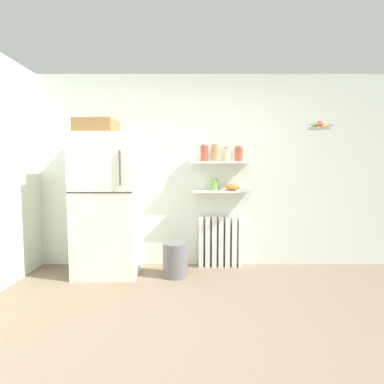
% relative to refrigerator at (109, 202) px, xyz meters
% --- Properties ---
extents(ground_plane, '(7.04, 7.04, 0.00)m').
position_rel_refrigerator_xyz_m(ground_plane, '(1.18, -1.18, -0.92)').
color(ground_plane, '#7A6651').
extents(back_wall, '(7.04, 0.10, 2.60)m').
position_rel_refrigerator_xyz_m(back_wall, '(1.18, 0.37, 0.38)').
color(back_wall, silver).
rests_on(back_wall, ground_plane).
extents(refrigerator, '(0.77, 0.68, 1.94)m').
position_rel_refrigerator_xyz_m(refrigerator, '(0.00, 0.00, 0.00)').
color(refrigerator, silver).
rests_on(refrigerator, ground_plane).
extents(radiator, '(0.60, 0.12, 0.69)m').
position_rel_refrigerator_xyz_m(radiator, '(1.46, 0.24, -0.58)').
color(radiator, white).
rests_on(radiator, ground_plane).
extents(wall_shelf_lower, '(0.75, 0.22, 0.02)m').
position_rel_refrigerator_xyz_m(wall_shelf_lower, '(1.46, 0.21, 0.12)').
color(wall_shelf_lower, white).
extents(wall_shelf_upper, '(0.75, 0.22, 0.02)m').
position_rel_refrigerator_xyz_m(wall_shelf_upper, '(1.46, 0.21, 0.50)').
color(wall_shelf_upper, white).
extents(storage_jar_0, '(0.10, 0.10, 0.22)m').
position_rel_refrigerator_xyz_m(storage_jar_0, '(1.23, 0.21, 0.62)').
color(storage_jar_0, '#C64C38').
rests_on(storage_jar_0, wall_shelf_upper).
extents(storage_jar_1, '(0.12, 0.12, 0.22)m').
position_rel_refrigerator_xyz_m(storage_jar_1, '(1.39, 0.21, 0.62)').
color(storage_jar_1, tan).
rests_on(storage_jar_1, wall_shelf_upper).
extents(storage_jar_2, '(0.08, 0.08, 0.19)m').
position_rel_refrigerator_xyz_m(storage_jar_2, '(1.54, 0.21, 0.61)').
color(storage_jar_2, beige).
rests_on(storage_jar_2, wall_shelf_upper).
extents(storage_jar_3, '(0.11, 0.11, 0.20)m').
position_rel_refrigerator_xyz_m(storage_jar_3, '(1.69, 0.21, 0.62)').
color(storage_jar_3, '#C64C38').
rests_on(storage_jar_3, wall_shelf_upper).
extents(vase, '(0.09, 0.09, 0.16)m').
position_rel_refrigerator_xyz_m(vase, '(1.36, 0.21, 0.21)').
color(vase, '#66A84C').
rests_on(vase, wall_shelf_lower).
extents(shelf_bowl, '(0.19, 0.19, 0.09)m').
position_rel_refrigerator_xyz_m(shelf_bowl, '(1.61, 0.21, 0.17)').
color(shelf_bowl, orange).
rests_on(shelf_bowl, wall_shelf_lower).
extents(trash_bin, '(0.31, 0.31, 0.42)m').
position_rel_refrigerator_xyz_m(trash_bin, '(0.86, -0.12, -0.71)').
color(trash_bin, slate).
rests_on(trash_bin, ground_plane).
extents(hanging_fruit_basket, '(0.32, 0.32, 0.10)m').
position_rel_refrigerator_xyz_m(hanging_fruit_basket, '(2.62, -0.08, 0.94)').
color(hanging_fruit_basket, '#B2B2B7').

